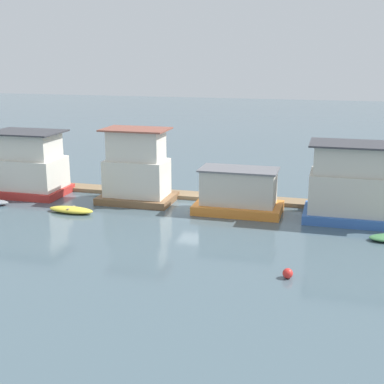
{
  "coord_description": "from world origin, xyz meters",
  "views": [
    {
      "loc": [
        9.81,
        -36.84,
        11.02
      ],
      "look_at": [
        0.0,
        -1.0,
        1.4
      ],
      "focal_mm": 50.0,
      "sensor_mm": 36.0,
      "label": 1
    }
  ],
  "objects": [
    {
      "name": "mooring_post_far_left",
      "position": [
        -11.5,
        1.47,
        0.83
      ],
      "size": [
        0.27,
        0.27,
        1.67
      ],
      "primitive_type": "cylinder",
      "color": "#846B4C",
      "rests_on": "ground_plane"
    },
    {
      "name": "houseboat_red",
      "position": [
        -13.87,
        0.06,
        2.33
      ],
      "size": [
        5.84,
        4.15,
        5.12
      ],
      "color": "red",
      "rests_on": "ground_plane"
    },
    {
      "name": "mooring_post_centre",
      "position": [
        3.83,
        1.47,
        0.62
      ],
      "size": [
        0.23,
        0.23,
        1.24
      ],
      "primitive_type": "cylinder",
      "color": "brown",
      "rests_on": "ground_plane"
    },
    {
      "name": "houseboat_orange",
      "position": [
        3.29,
        -0.46,
        1.46
      ],
      "size": [
        6.2,
        3.58,
        3.19
      ],
      "color": "orange",
      "rests_on": "ground_plane"
    },
    {
      "name": "houseboat_blue",
      "position": [
        11.63,
        -0.27,
        2.47
      ],
      "size": [
        7.46,
        4.14,
        5.3
      ],
      "color": "#3866B7",
      "rests_on": "ground_plane"
    },
    {
      "name": "dinghy_yellow",
      "position": [
        -8.2,
        -3.8,
        0.22
      ],
      "size": [
        3.5,
        1.33,
        0.44
      ],
      "color": "yellow",
      "rests_on": "ground_plane"
    },
    {
      "name": "dock_walkway",
      "position": [
        0.0,
        2.59,
        0.15
      ],
      "size": [
        42.4,
        1.73,
        0.3
      ],
      "primitive_type": "cube",
      "color": "#846B4C",
      "rests_on": "ground_plane"
    },
    {
      "name": "houseboat_brown",
      "position": [
        -4.71,
        0.31,
        2.47
      ],
      "size": [
        5.6,
        3.86,
        5.64
      ],
      "color": "brown",
      "rests_on": "ground_plane"
    },
    {
      "name": "ground_plane",
      "position": [
        0.0,
        0.0,
        0.0
      ],
      "size": [
        200.0,
        200.0,
        0.0
      ],
      "primitive_type": "plane",
      "color": "#475B66"
    },
    {
      "name": "buoy_red",
      "position": [
        7.86,
        -11.35,
        0.26
      ],
      "size": [
        0.53,
        0.53,
        0.53
      ],
      "primitive_type": "sphere",
      "color": "red",
      "rests_on": "ground_plane"
    }
  ]
}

